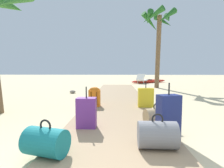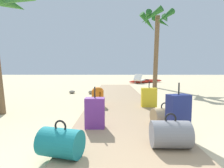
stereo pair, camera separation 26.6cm
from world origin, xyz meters
The scene contains 14 objects.
ground_plane centered at (0.00, 4.35, 0.00)m, with size 60.00×60.00×0.00m, color beige.
boardwalk centered at (0.00, 5.44, 0.04)m, with size 1.97×10.89×0.08m, color tan.
suitcase_purple centered at (-0.56, 1.88, 0.36)m, with size 0.36×0.22×0.77m.
duffel_bag_tan centered at (0.80, 2.10, 0.25)m, with size 0.54×0.43×0.44m.
backpack_orange centered at (-0.66, 3.78, 0.38)m, with size 0.33×0.25×0.57m.
duffel_bag_teal centered at (-0.88, 0.80, 0.26)m, with size 0.59×0.48×0.47m.
suitcase_navy centered at (0.86, 1.53, 0.42)m, with size 0.40×0.31×0.87m.
suitcase_yellow centered at (0.83, 3.72, 0.36)m, with size 0.44×0.20×0.76m.
duffel_bag_grey centered at (0.57, 1.06, 0.27)m, with size 0.53×0.39×0.49m.
palm_tree_far_right centered at (2.42, 9.53, 3.68)m, with size 2.10×2.28×4.73m.
lounge_chair centered at (2.02, 13.00, 0.33)m, with size 1.21×1.65×0.79m.
kayak centered at (2.69, 13.68, 0.15)m, with size 3.46×2.47×0.30m.
rock_left_far centered at (-2.17, 7.08, 0.07)m, with size 0.28×0.28×0.15m, color gray.
rock_left_near centered at (-1.25, 6.87, 0.08)m, with size 0.22×0.17×0.16m, color gray.
Camera 1 is at (0.03, -1.31, 1.18)m, focal length 28.14 mm.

